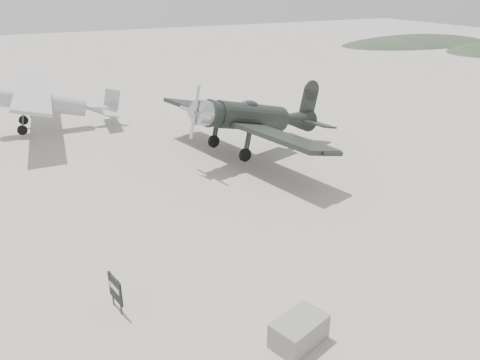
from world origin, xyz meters
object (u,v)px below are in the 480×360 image
at_px(lowwing_monoplane, 256,118).
at_px(sign_board, 115,290).
at_px(equipment_block, 299,331).
at_px(highwing_monoplane, 45,98).

distance_m(lowwing_monoplane, sign_board, 14.32).
bearing_deg(sign_board, lowwing_monoplane, 32.83).
xyz_separation_m(lowwing_monoplane, sign_board, (-10.07, -10.09, -1.41)).
bearing_deg(sign_board, equipment_block, -53.20).
height_order(lowwing_monoplane, highwing_monoplane, lowwing_monoplane).
height_order(equipment_block, sign_board, sign_board).
relative_size(equipment_block, sign_board, 1.27).
relative_size(highwing_monoplane, equipment_block, 7.86).
bearing_deg(highwing_monoplane, equipment_block, -75.47).
distance_m(lowwing_monoplane, highwing_monoplane, 14.07).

